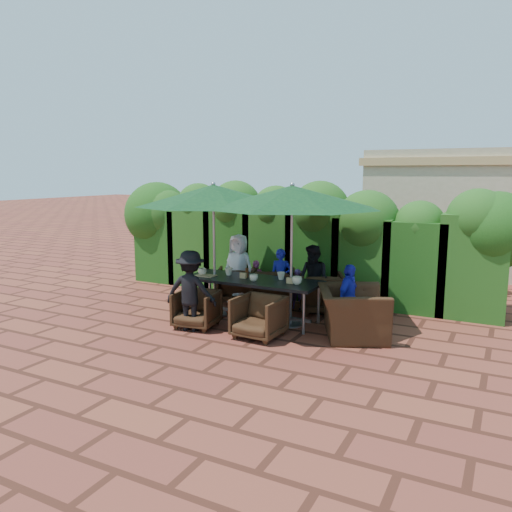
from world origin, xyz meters
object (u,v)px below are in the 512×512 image
at_px(umbrella_left, 213,196).
at_px(chair_far_left, 236,283).
at_px(umbrella_right, 292,197).
at_px(chair_far_mid, 273,286).
at_px(chair_end_right, 352,305).
at_px(chair_near_left, 197,307).
at_px(dining_table, 253,283).
at_px(chair_near_right, 259,315).
at_px(chair_far_right, 322,291).

xyz_separation_m(umbrella_left, chair_far_left, (-0.16, 1.08, -1.83)).
relative_size(umbrella_right, chair_far_mid, 3.62).
height_order(umbrella_right, chair_far_left, umbrella_right).
bearing_deg(chair_end_right, chair_near_left, 82.05).
xyz_separation_m(dining_table, chair_near_left, (-0.64, -0.83, -0.33)).
bearing_deg(chair_near_left, chair_near_right, -8.00).
relative_size(umbrella_left, chair_end_right, 2.33).
bearing_deg(dining_table, chair_far_mid, 94.77).
relative_size(umbrella_left, chair_far_right, 3.41).
bearing_deg(chair_near_right, umbrella_left, 152.21).
bearing_deg(chair_end_right, umbrella_left, 64.63).
xyz_separation_m(umbrella_right, chair_far_right, (0.19, 1.02, -1.80)).
bearing_deg(umbrella_left, chair_near_left, -81.27).
bearing_deg(chair_far_left, umbrella_right, 124.53).
xyz_separation_m(chair_near_left, chair_end_right, (2.50, 0.75, 0.17)).
relative_size(chair_far_left, chair_far_mid, 0.92).
bearing_deg(umbrella_left, umbrella_right, 2.89).
bearing_deg(chair_near_left, chair_end_right, 8.45).
distance_m(umbrella_right, chair_near_left, 2.48).
distance_m(chair_far_right, chair_end_right, 1.47).
bearing_deg(chair_far_left, dining_table, 107.59).
bearing_deg(dining_table, chair_far_left, 131.92).
bearing_deg(chair_end_right, dining_table, 62.74).
xyz_separation_m(chair_far_left, chair_end_right, (2.78, -1.12, 0.14)).
height_order(chair_far_mid, chair_near_right, chair_far_mid).
bearing_deg(chair_far_mid, chair_far_right, 163.83).
relative_size(umbrella_right, chair_far_left, 3.92).
height_order(dining_table, umbrella_right, umbrella_right).
bearing_deg(chair_far_mid, chair_near_right, 91.16).
height_order(chair_near_left, chair_near_right, chair_near_right).
xyz_separation_m(umbrella_right, chair_far_mid, (-0.82, 0.99, -1.80)).
bearing_deg(umbrella_left, chair_far_right, 33.00).
bearing_deg(chair_near_left, chair_far_mid, 65.05).
bearing_deg(chair_near_left, chair_far_right, 41.98).
height_order(chair_far_mid, chair_near_left, chair_far_mid).
relative_size(umbrella_left, chair_far_mid, 3.38).
distance_m(chair_far_mid, chair_end_right, 2.24).
relative_size(dining_table, chair_near_left, 3.51).
bearing_deg(chair_far_left, umbrella_left, 74.08).
distance_m(dining_table, chair_far_right, 1.42).
distance_m(chair_far_left, chair_near_right, 2.37).
bearing_deg(chair_far_right, chair_far_mid, -23.35).
bearing_deg(chair_end_right, chair_far_mid, 35.81).
distance_m(umbrella_right, chair_far_left, 2.67).
xyz_separation_m(umbrella_right, chair_far_left, (-1.66, 1.00, -1.83)).
xyz_separation_m(chair_far_mid, chair_end_right, (1.95, -1.11, 0.11)).
bearing_deg(dining_table, umbrella_left, -176.19).
bearing_deg(chair_far_mid, dining_table, 77.00).
relative_size(dining_table, chair_far_right, 2.99).
xyz_separation_m(dining_table, chair_far_right, (0.93, 1.05, -0.27)).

